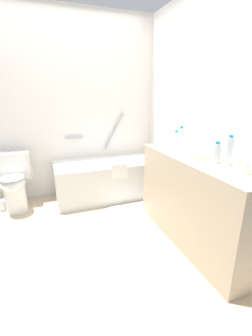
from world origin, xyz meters
The scene contains 17 objects.
ground_plane centered at (0.00, 0.00, 0.00)m, with size 3.84×3.84×0.00m, color #C1AD8E.
wall_back_tiled centered at (0.00, 1.36, 1.27)m, with size 3.24×0.10×2.54m, color white.
wall_right_mirror centered at (1.47, 0.00, 1.27)m, with size 0.10×3.02×2.54m, color white.
bathtub centered at (0.60, 0.98, 0.29)m, with size 1.49×0.67×1.19m.
toilet centered at (-0.64, 0.99, 0.38)m, with size 0.40×0.50×0.75m.
vanity_counter centered at (1.16, -0.36, 0.44)m, with size 0.52×1.49×0.88m, color tan.
sink_basin centered at (1.14, -0.30, 0.91)m, with size 0.31×0.31×0.06m, color white.
sink_faucet centered at (1.33, -0.30, 0.91)m, with size 0.10×0.15×0.07m.
water_bottle_0 centered at (1.19, 0.16, 0.96)m, with size 0.07×0.07×0.19m.
water_bottle_1 centered at (1.17, 0.04, 0.99)m, with size 0.07×0.07×0.25m.
water_bottle_2 centered at (1.16, -0.53, 0.96)m, with size 0.07×0.07×0.19m.
water_bottle_4 centered at (1.21, -0.61, 1.00)m, with size 0.07×0.07×0.25m.
drinking_glass_0 centered at (1.16, -0.84, 0.92)m, with size 0.06×0.06×0.09m, color white.
drinking_glass_1 centered at (1.12, -0.05, 0.92)m, with size 0.08×0.08×0.08m, color white.
drinking_glass_2 centered at (1.20, -0.74, 0.92)m, with size 0.07×0.07×0.09m, color white.
bath_mat centered at (0.78, 0.43, 0.01)m, with size 0.59×0.36×0.01m, color white.
toilet_paper_roll centered at (-0.83, 1.03, 0.07)m, with size 0.11×0.11×0.14m, color white.
Camera 1 is at (-0.23, -2.04, 1.44)m, focal length 24.27 mm.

